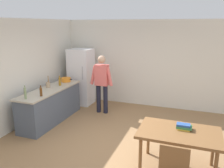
% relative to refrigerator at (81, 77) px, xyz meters
% --- Properties ---
extents(ground_plane, '(14.00, 14.00, 0.00)m').
position_rel_refrigerator_xyz_m(ground_plane, '(1.90, -2.40, -0.90)').
color(ground_plane, '#936D47').
extents(wall_back, '(6.40, 0.12, 2.70)m').
position_rel_refrigerator_xyz_m(wall_back, '(1.90, 0.60, 0.45)').
color(wall_back, silver).
rests_on(wall_back, ground_plane).
extents(wall_left, '(0.12, 5.60, 2.70)m').
position_rel_refrigerator_xyz_m(wall_left, '(-0.70, -2.20, 0.45)').
color(wall_left, silver).
rests_on(wall_left, ground_plane).
extents(kitchen_counter, '(0.64, 2.20, 0.90)m').
position_rel_refrigerator_xyz_m(kitchen_counter, '(-0.10, -1.60, -0.45)').
color(kitchen_counter, '#4C5666').
rests_on(kitchen_counter, ground_plane).
extents(refrigerator, '(0.70, 0.67, 1.80)m').
position_rel_refrigerator_xyz_m(refrigerator, '(0.00, 0.00, 0.00)').
color(refrigerator, white).
rests_on(refrigerator, ground_plane).
extents(person, '(0.70, 0.22, 1.70)m').
position_rel_refrigerator_xyz_m(person, '(0.95, -0.55, 0.08)').
color(person, '#1E1E2D').
rests_on(person, ground_plane).
extents(dining_table, '(1.40, 0.90, 0.75)m').
position_rel_refrigerator_xyz_m(dining_table, '(3.30, -2.70, -0.23)').
color(dining_table, brown).
rests_on(dining_table, ground_plane).
extents(cooking_pot, '(0.40, 0.28, 0.12)m').
position_rel_refrigerator_xyz_m(cooking_pot, '(-0.12, -0.74, 0.06)').
color(cooking_pot, orange).
rests_on(cooking_pot, kitchen_counter).
extents(utensil_jar, '(0.11, 0.11, 0.32)m').
position_rel_refrigerator_xyz_m(utensil_jar, '(-0.24, -1.47, 0.08)').
color(utensil_jar, tan).
rests_on(utensil_jar, kitchen_counter).
extents(bottle_beer_brown, '(0.06, 0.06, 0.26)m').
position_rel_refrigerator_xyz_m(bottle_beer_brown, '(0.08, -2.20, 0.11)').
color(bottle_beer_brown, '#5B3314').
rests_on(bottle_beer_brown, kitchen_counter).
extents(bottle_vinegar_tall, '(0.06, 0.06, 0.32)m').
position_rel_refrigerator_xyz_m(bottle_vinegar_tall, '(-0.12, -2.51, 0.14)').
color(bottle_vinegar_tall, gray).
rests_on(bottle_vinegar_tall, kitchen_counter).
extents(bottle_oil_amber, '(0.06, 0.06, 0.28)m').
position_rel_refrigerator_xyz_m(bottle_oil_amber, '(-0.04, -1.20, 0.12)').
color(bottle_oil_amber, '#996619').
rests_on(bottle_oil_amber, kitchen_counter).
extents(book_stack, '(0.27, 0.18, 0.10)m').
position_rel_refrigerator_xyz_m(book_stack, '(3.37, -2.59, -0.10)').
color(book_stack, gold).
rests_on(book_stack, dining_table).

